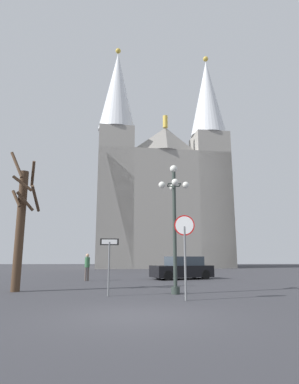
# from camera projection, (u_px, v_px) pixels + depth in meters

# --- Properties ---
(ground_plane) EXTENTS (120.00, 120.00, 0.00)m
(ground_plane) POSITION_uv_depth(u_px,v_px,m) (135.00, 316.00, 8.22)
(ground_plane) COLOR #38383D
(cathedral) EXTENTS (20.22, 15.98, 32.67)m
(cathedral) POSITION_uv_depth(u_px,v_px,m) (160.00, 196.00, 48.24)
(cathedral) COLOR gray
(cathedral) RESTS_ON ground
(stop_sign) EXTENTS (0.75, 0.15, 3.02)m
(stop_sign) POSITION_uv_depth(u_px,v_px,m) (185.00, 240.00, 11.59)
(stop_sign) COLOR slate
(stop_sign) RESTS_ON ground
(one_way_arrow_sign) EXTENTS (0.74, 0.07, 2.24)m
(one_way_arrow_sign) POSITION_uv_depth(u_px,v_px,m) (109.00, 258.00, 12.74)
(one_way_arrow_sign) COLOR slate
(one_way_arrow_sign) RESTS_ON ground
(street_lamp) EXTENTS (1.35, 1.35, 5.52)m
(street_lamp) POSITION_uv_depth(u_px,v_px,m) (174.00, 215.00, 13.78)
(street_lamp) COLOR #2D3833
(street_lamp) RESTS_ON ground
(bare_tree) EXTENTS (1.39, 1.37, 6.40)m
(bare_tree) POSITION_uv_depth(u_px,v_px,m) (21.00, 223.00, 14.59)
(bare_tree) COLOR #473323
(bare_tree) RESTS_ON ground
(parked_car_near_black) EXTENTS (4.49, 3.10, 1.53)m
(parked_car_near_black) POSITION_uv_depth(u_px,v_px,m) (182.00, 268.00, 22.07)
(parked_car_near_black) COLOR black
(parked_car_near_black) RESTS_ON ground
(pedestrian_walking) EXTENTS (0.32, 0.32, 1.71)m
(pedestrian_walking) POSITION_uv_depth(u_px,v_px,m) (87.00, 264.00, 20.49)
(pedestrian_walking) COLOR #594C47
(pedestrian_walking) RESTS_ON ground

